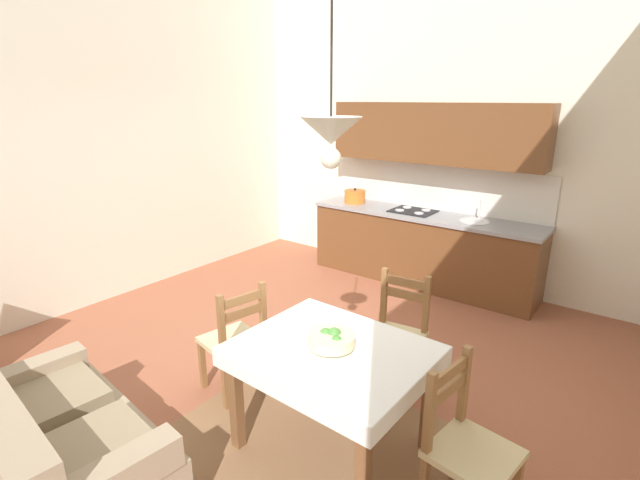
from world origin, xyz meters
TOP-DOWN VIEW (x-y plane):
  - ground_plane at (0.00, 0.00)m, footprint 5.81×6.19m
  - wall_back at (0.00, 2.86)m, footprint 5.81×0.12m
  - wall_left at (-2.66, 0.00)m, footprint 0.12×6.19m
  - area_rug at (0.87, -0.64)m, footprint 2.10×1.60m
  - kitchen_cabinetry at (0.05, 2.52)m, footprint 2.85×0.63m
  - dining_table at (0.87, -0.54)m, footprint 1.20×0.98m
  - dining_chair_kitchen_side at (0.86, 0.36)m, footprint 0.47×0.47m
  - dining_chair_window_side at (1.76, -0.52)m, footprint 0.48×0.48m
  - dining_chair_tv_side at (-0.09, -0.50)m, footprint 0.49×0.49m
  - small_couch at (-0.14, -1.80)m, footprint 1.48×0.92m
  - fruit_bowl at (0.87, -0.55)m, footprint 0.30×0.30m
  - pendant_lamp at (0.95, -0.68)m, footprint 0.32×0.32m

SIDE VIEW (x-z plane):
  - ground_plane at x=0.00m, z-range -0.10..0.00m
  - area_rug at x=0.87m, z-range 0.00..0.01m
  - small_couch at x=-0.14m, z-range -0.08..0.70m
  - dining_chair_kitchen_side at x=0.86m, z-range -0.02..0.91m
  - dining_chair_window_side at x=1.76m, z-range -0.02..0.91m
  - dining_chair_tv_side at x=-0.09m, z-range -0.02..0.91m
  - dining_table at x=0.87m, z-range 0.24..0.99m
  - fruit_bowl at x=0.87m, z-range 0.75..0.87m
  - kitchen_cabinetry at x=0.05m, z-range -0.24..1.96m
  - wall_back at x=0.00m, z-range 0.00..4.10m
  - wall_left at x=-2.66m, z-range 0.00..4.10m
  - pendant_lamp at x=0.95m, z-range 1.68..2.48m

